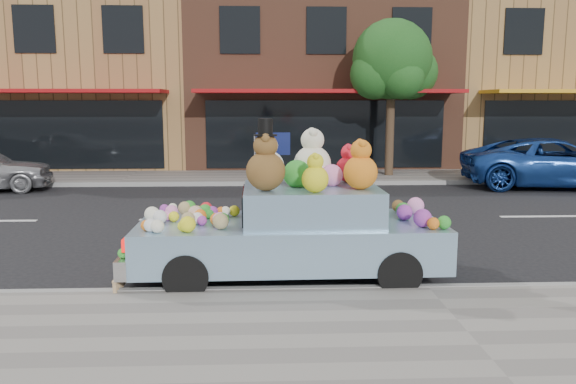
{
  "coord_description": "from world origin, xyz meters",
  "views": [
    {
      "loc": [
        -2.14,
        -12.08,
        2.53
      ],
      "look_at": [
        -1.82,
        -4.08,
        1.25
      ],
      "focal_mm": 35.0,
      "sensor_mm": 36.0,
      "label": 1
    }
  ],
  "objects": [
    {
      "name": "ground",
      "position": [
        0.0,
        0.0,
        0.0
      ],
      "size": [
        120.0,
        120.0,
        0.0
      ],
      "primitive_type": "plane",
      "color": "black",
      "rests_on": "ground"
    },
    {
      "name": "near_sidewalk",
      "position": [
        0.0,
        -6.5,
        0.06
      ],
      "size": [
        60.0,
        3.0,
        0.12
      ],
      "primitive_type": "cube",
      "color": "gray",
      "rests_on": "ground"
    },
    {
      "name": "far_sidewalk",
      "position": [
        0.0,
        6.5,
        0.06
      ],
      "size": [
        60.0,
        3.0,
        0.12
      ],
      "primitive_type": "cube",
      "color": "gray",
      "rests_on": "ground"
    },
    {
      "name": "near_kerb",
      "position": [
        0.0,
        -5.0,
        0.07
      ],
      "size": [
        60.0,
        0.12,
        0.13
      ],
      "primitive_type": "cube",
      "color": "gray",
      "rests_on": "ground"
    },
    {
      "name": "far_kerb",
      "position": [
        0.0,
        5.0,
        0.07
      ],
      "size": [
        60.0,
        0.12,
        0.13
      ],
      "primitive_type": "cube",
      "color": "gray",
      "rests_on": "ground"
    },
    {
      "name": "storefront_left",
      "position": [
        -10.0,
        11.97,
        3.64
      ],
      "size": [
        10.0,
        9.8,
        7.3
      ],
      "color": "olive",
      "rests_on": "ground"
    },
    {
      "name": "storefront_mid",
      "position": [
        0.0,
        11.97,
        3.64
      ],
      "size": [
        10.0,
        9.8,
        7.3
      ],
      "color": "brown",
      "rests_on": "ground"
    },
    {
      "name": "storefront_right",
      "position": [
        10.0,
        11.97,
        3.64
      ],
      "size": [
        10.0,
        9.8,
        7.3
      ],
      "color": "olive",
      "rests_on": "ground"
    },
    {
      "name": "street_tree",
      "position": [
        2.03,
        6.55,
        3.69
      ],
      "size": [
        3.0,
        2.7,
        5.22
      ],
      "color": "#38281C",
      "rests_on": "ground"
    },
    {
      "name": "car_blue",
      "position": [
        6.5,
        4.28,
        0.74
      ],
      "size": [
        5.58,
        3.13,
        1.47
      ],
      "primitive_type": "imported",
      "rotation": [
        0.0,
        0.0,
        1.44
      ],
      "color": "#1C439B",
      "rests_on": "ground"
    },
    {
      "name": "art_car",
      "position": [
        -1.77,
        -4.22,
        0.8
      ],
      "size": [
        4.51,
        1.83,
        2.32
      ],
      "rotation": [
        0.0,
        0.0,
        0.02
      ],
      "color": "black",
      "rests_on": "ground"
    }
  ]
}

